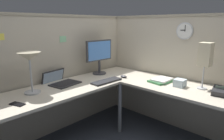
{
  "coord_description": "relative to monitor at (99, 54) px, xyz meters",
  "views": [
    {
      "loc": [
        -1.74,
        -1.47,
        1.47
      ],
      "look_at": [
        0.19,
        0.33,
        0.85
      ],
      "focal_mm": 31.99,
      "sensor_mm": 36.0,
      "label": 1
    }
  ],
  "objects": [
    {
      "name": "pinned_note_rightmost",
      "position": [
        -1.23,
        0.18,
        0.3
      ],
      "size": [
        0.06,
        0.0,
        0.07
      ],
      "primitive_type": "cube",
      "color": "#EAD84C"
    },
    {
      "name": "laptop",
      "position": [
        -0.67,
        0.02,
        -0.27
      ],
      "size": [
        0.4,
        0.43,
        0.22
      ],
      "color": "#232326",
      "rests_on": "desk"
    },
    {
      "name": "computer_mouse",
      "position": [
        0.08,
        -0.4,
        -0.28
      ],
      "size": [
        0.06,
        0.1,
        0.03
      ],
      "primitive_type": "ellipsoid",
      "color": "#38383D",
      "rests_on": "desk"
    },
    {
      "name": "book_stack",
      "position": [
        0.25,
        -0.89,
        -0.27
      ],
      "size": [
        0.31,
        0.25,
        0.04
      ],
      "color": "#3F7F4C",
      "rests_on": "desk"
    },
    {
      "name": "cubicle_wall_back",
      "position": [
        -0.61,
        0.23,
        -0.23
      ],
      "size": [
        2.57,
        0.12,
        1.58
      ],
      "color": "#B7AD99",
      "rests_on": "ground"
    },
    {
      "name": "desk_lamp_dome",
      "position": [
        -1.08,
        -0.09,
        0.07
      ],
      "size": [
        0.24,
        0.24,
        0.44
      ],
      "color": "#B7BABF",
      "rests_on": "desk"
    },
    {
      "name": "desk_lamp_paper",
      "position": [
        0.33,
        -1.37,
        0.09
      ],
      "size": [
        0.13,
        0.13,
        0.53
      ],
      "color": "#B7BABF",
      "rests_on": "desk"
    },
    {
      "name": "cell_phone",
      "position": [
        -1.32,
        -0.29,
        -0.29
      ],
      "size": [
        0.11,
        0.16,
        0.01
      ],
      "primitive_type": "cube",
      "rotation": [
        0.0,
        0.0,
        0.34
      ],
      "color": "black",
      "rests_on": "desk"
    },
    {
      "name": "tissue_box",
      "position": [
        0.22,
        -1.15,
        -0.25
      ],
      "size": [
        0.12,
        0.12,
        0.09
      ],
      "primitive_type": "cube",
      "color": "silver",
      "rests_on": "desk"
    },
    {
      "name": "cubicle_wall_right",
      "position": [
        0.63,
        -0.9,
        -0.23
      ],
      "size": [
        0.12,
        2.37,
        1.58
      ],
      "color": "#B7AD99",
      "rests_on": "ground"
    },
    {
      "name": "desk",
      "position": [
        -0.39,
        -0.69,
        -0.39
      ],
      "size": [
        2.35,
        2.15,
        0.73
      ],
      "color": "beige",
      "rests_on": "ground"
    },
    {
      "name": "office_phone",
      "position": [
        0.25,
        -1.62,
        -0.26
      ],
      "size": [
        0.21,
        0.23,
        0.11
      ],
      "color": "#232326",
      "rests_on": "desk"
    },
    {
      "name": "wall_clock",
      "position": [
        0.58,
        -1.01,
        0.34
      ],
      "size": [
        0.04,
        0.22,
        0.22
      ],
      "color": "#B7BABF"
    },
    {
      "name": "monitor",
      "position": [
        0.0,
        0.0,
        0.0
      ],
      "size": [
        0.46,
        0.2,
        0.5
      ],
      "color": "#38383D",
      "rests_on": "desk"
    },
    {
      "name": "pinned_note_middle",
      "position": [
        -0.48,
        0.18,
        0.24
      ],
      "size": [
        0.1,
        0.0,
        0.08
      ],
      "primitive_type": "cube",
      "color": "#8CCC99"
    },
    {
      "name": "keyboard",
      "position": [
        -0.23,
        -0.38,
        -0.28
      ],
      "size": [
        0.43,
        0.15,
        0.02
      ],
      "primitive_type": "cube",
      "rotation": [
        0.0,
        0.0,
        -0.03
      ],
      "color": "#232326",
      "rests_on": "desk"
    }
  ]
}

